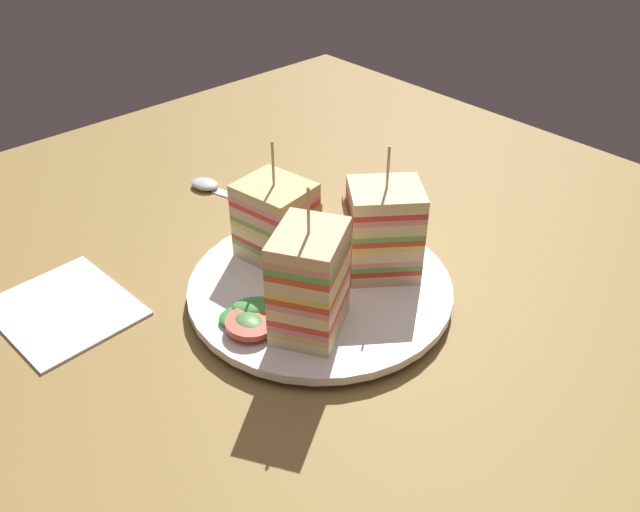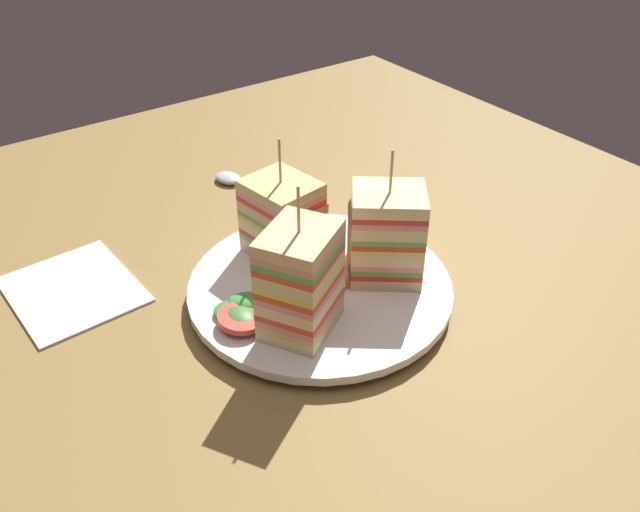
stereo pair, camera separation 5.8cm
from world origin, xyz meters
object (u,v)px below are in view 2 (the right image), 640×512
plate (320,288)px  napkin (73,289)px  sandwich_wedge_0 (284,218)px  sandwich_wedge_2 (386,235)px  spoon (238,183)px  chip_pile (319,271)px  sandwich_wedge_1 (300,281)px

plate → napkin: 23.17cm
sandwich_wedge_0 → sandwich_wedge_2: size_ratio=0.95×
spoon → chip_pile: bearing=153.1°
sandwich_wedge_2 → napkin: size_ratio=1.02×
sandwich_wedge_0 → sandwich_wedge_2: bearing=23.9°
chip_pile → napkin: bearing=53.6°
plate → spoon: 23.07cm
chip_pile → spoon: size_ratio=0.57×
sandwich_wedge_0 → sandwich_wedge_1: (-9.99, 4.92, 0.86)cm
chip_pile → sandwich_wedge_0: bearing=-0.3°
sandwich_wedge_2 → plate: bearing=15.6°
sandwich_wedge_0 → sandwich_wedge_1: bearing=-35.2°
sandwich_wedge_2 → napkin: 29.64cm
sandwich_wedge_1 → chip_pile: 7.44cm
plate → chip_pile: size_ratio=3.17×
sandwich_wedge_1 → napkin: sandwich_wedge_1 is taller
plate → sandwich_wedge_1: (-3.88, 4.73, 5.31)cm
spoon → napkin: size_ratio=1.07×
plate → sandwich_wedge_1: sandwich_wedge_1 is taller
sandwich_wedge_0 → chip_pile: sandwich_wedge_0 is taller
sandwich_wedge_2 → sandwich_wedge_1: bearing=46.4°
sandwich_wedge_0 → napkin: bearing=-122.3°
chip_pile → napkin: size_ratio=0.61×
spoon → sandwich_wedge_1: bearing=144.8°
sandwich_wedge_1 → sandwich_wedge_2: (1.57, -10.39, -0.37)cm
sandwich_wedge_1 → sandwich_wedge_2: size_ratio=1.05×
chip_pile → spoon: bearing=-10.6°
spoon → sandwich_wedge_2: bearing=166.7°
sandwich_wedge_2 → spoon: 25.60cm
sandwich_wedge_2 → chip_pile: 6.95cm
sandwich_wedge_2 → sandwich_wedge_0: bearing=-19.2°
sandwich_wedge_1 → sandwich_wedge_2: sandwich_wedge_1 is taller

